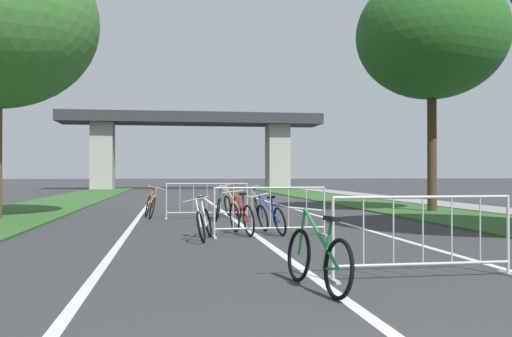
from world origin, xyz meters
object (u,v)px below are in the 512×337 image
at_px(tree_right_pine_far, 432,36).
at_px(bicycle_green_2, 317,258).
at_px(crowd_barrier_second, 270,212).
at_px(bicycle_teal_3, 219,207).
at_px(crowd_barrier_nearest, 423,237).
at_px(bicycle_red_4, 241,217).
at_px(bicycle_blue_0, 271,218).
at_px(crowd_barrier_third, 207,201).
at_px(bicycle_white_6, 204,222).
at_px(bicycle_silver_1, 256,205).
at_px(bicycle_yellow_7, 232,205).
at_px(bicycle_orange_5, 150,205).

xyz_separation_m(tree_right_pine_far, bicycle_green_2, (-7.24, -12.22, -5.72)).
distance_m(crowd_barrier_second, bicycle_teal_3, 4.48).
bearing_deg(crowd_barrier_nearest, bicycle_red_4, 106.42).
distance_m(bicycle_blue_0, bicycle_red_4, 0.66).
bearing_deg(crowd_barrier_third, bicycle_white_6, -94.18).
xyz_separation_m(crowd_barrier_third, bicycle_teal_3, (0.29, -0.60, -0.15)).
xyz_separation_m(tree_right_pine_far, bicycle_silver_1, (-6.29, -1.14, -5.72)).
height_order(bicycle_silver_1, bicycle_green_2, bicycle_silver_1).
bearing_deg(bicycle_blue_0, bicycle_silver_1, 74.78).
relative_size(crowd_barrier_second, bicycle_white_6, 1.53).
height_order(tree_right_pine_far, crowd_barrier_nearest, tree_right_pine_far).
xyz_separation_m(bicycle_green_2, bicycle_red_4, (-0.13, 6.08, 0.01)).
bearing_deg(bicycle_green_2, bicycle_white_6, 91.00).
height_order(bicycle_blue_0, bicycle_yellow_7, bicycle_yellow_7).
distance_m(bicycle_blue_0, bicycle_silver_1, 5.00).
xyz_separation_m(bicycle_silver_1, bicycle_white_6, (-1.94, -5.93, -0.01)).
bearing_deg(crowd_barrier_nearest, crowd_barrier_second, 102.27).
xyz_separation_m(bicycle_white_6, bicycle_yellow_7, (1.19, 5.84, 0.02)).
distance_m(bicycle_silver_1, bicycle_teal_3, 1.69).
relative_size(crowd_barrier_nearest, bicycle_silver_1, 1.53).
bearing_deg(bicycle_white_6, bicycle_yellow_7, -90.41).
bearing_deg(bicycle_teal_3, bicycle_red_4, -80.53).
height_order(bicycle_blue_0, bicycle_silver_1, bicycle_silver_1).
bearing_deg(bicycle_red_4, bicycle_orange_5, 101.97).
height_order(crowd_barrier_nearest, bicycle_red_4, crowd_barrier_nearest).
relative_size(bicycle_blue_0, bicycle_white_6, 1.06).
xyz_separation_m(bicycle_green_2, bicycle_orange_5, (-2.25, 11.02, 0.02)).
distance_m(bicycle_silver_1, bicycle_white_6, 6.24).
distance_m(bicycle_green_2, bicycle_red_4, 6.08).
bearing_deg(bicycle_blue_0, bicycle_yellow_7, 83.45).
distance_m(bicycle_green_2, bicycle_white_6, 5.24).
bearing_deg(bicycle_white_6, bicycle_green_2, 112.07).
distance_m(crowd_barrier_third, bicycle_red_4, 4.49).
height_order(crowd_barrier_nearest, bicycle_yellow_7, crowd_barrier_nearest).
bearing_deg(bicycle_yellow_7, bicycle_blue_0, -96.67).
height_order(crowd_barrier_second, bicycle_red_4, crowd_barrier_second).
xyz_separation_m(crowd_barrier_second, bicycle_orange_5, (-2.68, 5.49, -0.14)).
bearing_deg(crowd_barrier_nearest, bicycle_teal_3, 100.91).
relative_size(crowd_barrier_nearest, bicycle_green_2, 1.42).
xyz_separation_m(crowd_barrier_second, bicycle_silver_1, (0.53, 5.54, -0.16)).
bearing_deg(bicycle_teal_3, bicycle_blue_0, -70.94).
height_order(tree_right_pine_far, bicycle_white_6, tree_right_pine_far).
height_order(crowd_barrier_third, bicycle_silver_1, crowd_barrier_third).
xyz_separation_m(tree_right_pine_far, bicycle_blue_0, (-6.71, -6.12, -5.73)).
distance_m(bicycle_orange_5, bicycle_yellow_7, 2.46).
bearing_deg(bicycle_yellow_7, crowd_barrier_third, -161.97).
xyz_separation_m(crowd_barrier_second, bicycle_green_2, (-0.42, -5.53, -0.16)).
relative_size(bicycle_blue_0, bicycle_red_4, 1.04).
xyz_separation_m(bicycle_silver_1, bicycle_teal_3, (-1.26, -1.13, 0.01)).
xyz_separation_m(tree_right_pine_far, crowd_barrier_nearest, (-5.73, -11.69, -5.56)).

